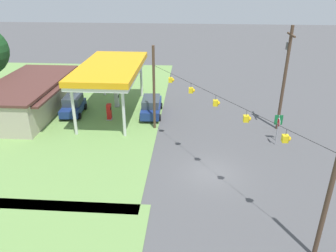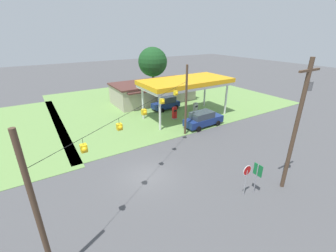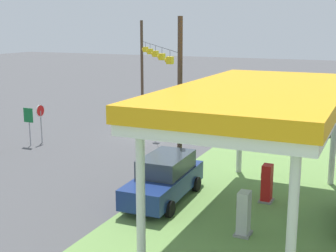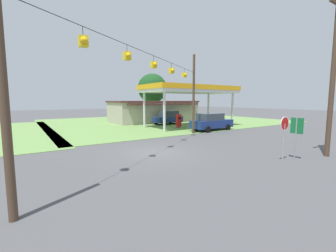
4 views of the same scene
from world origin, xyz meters
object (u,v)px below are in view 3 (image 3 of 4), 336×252
(gas_station_canopy, at_px, (260,100))
(route_sign, at_px, (29,119))
(fuel_pump_near, at_px, (267,185))
(car_at_pumps_front, at_px, (165,178))
(stop_sign_roadside, at_px, (41,115))
(fuel_pump_far, at_px, (244,215))

(gas_station_canopy, xyz_separation_m, route_sign, (-5.20, -15.77, -2.99))
(gas_station_canopy, distance_m, fuel_pump_near, 4.30)
(fuel_pump_near, bearing_deg, car_at_pumps_front, -69.32)
(fuel_pump_near, xyz_separation_m, route_sign, (-3.40, -15.77, 0.92))
(gas_station_canopy, relative_size, stop_sign_roadside, 4.84)
(gas_station_canopy, xyz_separation_m, fuel_pump_near, (-1.80, -0.00, -3.91))
(route_sign, bearing_deg, fuel_pump_far, 66.08)
(gas_station_canopy, bearing_deg, route_sign, -108.24)
(gas_station_canopy, bearing_deg, fuel_pump_far, -0.05)
(fuel_pump_near, height_order, stop_sign_roadside, stop_sign_roadside)
(fuel_pump_near, relative_size, fuel_pump_far, 1.00)
(fuel_pump_far, xyz_separation_m, route_sign, (-7.00, -15.77, 0.92))
(gas_station_canopy, relative_size, car_at_pumps_front, 2.31)
(fuel_pump_far, bearing_deg, route_sign, -113.92)
(stop_sign_roadside, relative_size, route_sign, 1.04)
(fuel_pump_far, height_order, stop_sign_roadside, stop_sign_roadside)
(fuel_pump_near, distance_m, route_sign, 16.16)
(fuel_pump_near, height_order, fuel_pump_far, same)
(stop_sign_roadside, distance_m, route_sign, 0.91)
(fuel_pump_near, relative_size, route_sign, 0.69)
(stop_sign_roadside, bearing_deg, fuel_pump_near, -105.38)
(fuel_pump_far, height_order, route_sign, route_sign)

